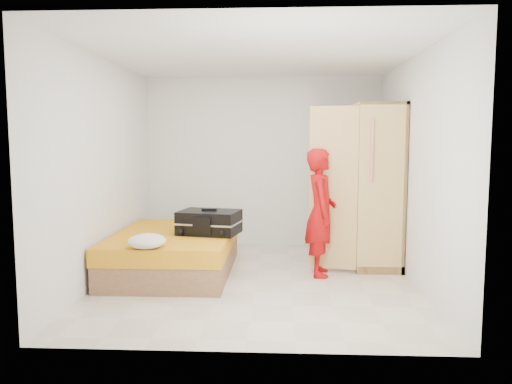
{
  "coord_description": "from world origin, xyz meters",
  "views": [
    {
      "loc": [
        0.27,
        -5.72,
        1.66
      ],
      "look_at": [
        -0.03,
        0.41,
        1.0
      ],
      "focal_mm": 35.0,
      "sensor_mm": 36.0,
      "label": 1
    }
  ],
  "objects_px": {
    "wardrobe": "(370,189)",
    "round_cushion": "(147,241)",
    "bed": "(174,252)",
    "person": "(320,212)",
    "suitcase": "(209,222)"
  },
  "relations": [
    {
      "from": "wardrobe",
      "to": "round_cushion",
      "type": "bearing_deg",
      "value": -150.86
    },
    {
      "from": "bed",
      "to": "person",
      "type": "relative_size",
      "value": 1.31
    },
    {
      "from": "suitcase",
      "to": "round_cushion",
      "type": "relative_size",
      "value": 2.03
    },
    {
      "from": "person",
      "to": "round_cushion",
      "type": "relative_size",
      "value": 3.83
    },
    {
      "from": "bed",
      "to": "wardrobe",
      "type": "xyz_separation_m",
      "value": [
        2.5,
        0.55,
        0.75
      ]
    },
    {
      "from": "person",
      "to": "bed",
      "type": "bearing_deg",
      "value": 89.13
    },
    {
      "from": "wardrobe",
      "to": "suitcase",
      "type": "bearing_deg",
      "value": -163.82
    },
    {
      "from": "bed",
      "to": "suitcase",
      "type": "height_order",
      "value": "suitcase"
    },
    {
      "from": "wardrobe",
      "to": "person",
      "type": "distance_m",
      "value": 0.94
    },
    {
      "from": "suitcase",
      "to": "round_cushion",
      "type": "bearing_deg",
      "value": -111.0
    },
    {
      "from": "round_cushion",
      "to": "wardrobe",
      "type": "bearing_deg",
      "value": 29.14
    },
    {
      "from": "bed",
      "to": "person",
      "type": "height_order",
      "value": "person"
    },
    {
      "from": "person",
      "to": "suitcase",
      "type": "distance_m",
      "value": 1.36
    },
    {
      "from": "bed",
      "to": "suitcase",
      "type": "distance_m",
      "value": 0.6
    },
    {
      "from": "wardrobe",
      "to": "suitcase",
      "type": "height_order",
      "value": "wardrobe"
    }
  ]
}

